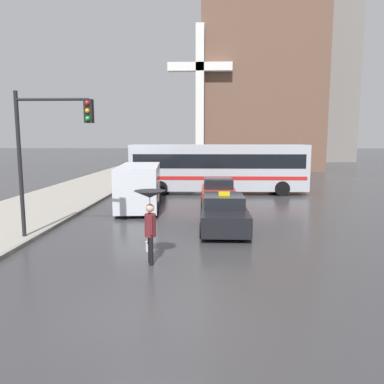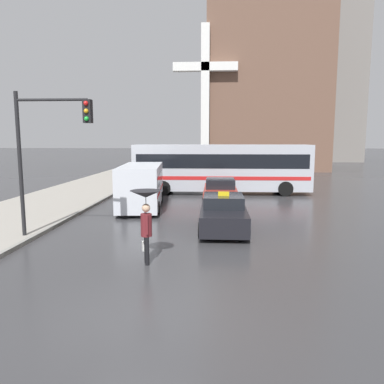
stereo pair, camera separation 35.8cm
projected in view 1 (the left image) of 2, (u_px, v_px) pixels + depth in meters
ground_plane at (147, 321)px, 7.56m from camera, size 300.00×300.00×0.00m
taxi at (224, 214)px, 15.11m from camera, size 1.91×4.24×1.56m
sedan_red at (218, 193)px, 21.04m from camera, size 1.91×4.56×1.43m
ambulance_van at (139, 184)px, 19.79m from camera, size 2.54×5.94×2.29m
city_bus at (218, 166)px, 25.30m from camera, size 11.75×2.80×3.29m
pedestrian_with_umbrella at (150, 209)px, 10.76m from camera, size 0.91×0.91×2.18m
traffic_light at (49, 139)px, 13.05m from camera, size 2.75×0.38×5.30m
building_tower_near at (261, 27)px, 44.11m from camera, size 14.00×8.86×33.69m
building_tower_far at (319, 80)px, 62.66m from camera, size 10.66×8.54×27.07m
monument_cross at (200, 90)px, 40.57m from camera, size 6.95×0.90×15.80m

